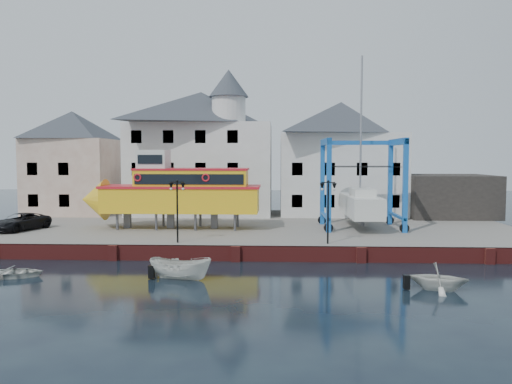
{
  "coord_description": "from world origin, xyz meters",
  "views": [
    {
      "loc": [
        2.69,
        -31.58,
        6.7
      ],
      "look_at": [
        1.0,
        7.0,
        4.0
      ],
      "focal_mm": 35.0,
      "sensor_mm": 36.0,
      "label": 1
    }
  ],
  "objects": [
    {
      "name": "van",
      "position": [
        -17.4,
        6.22,
        1.66
      ],
      "size": [
        3.59,
        5.23,
        1.33
      ],
      "primitive_type": "imported",
      "rotation": [
        0.0,
        0.0,
        -0.32
      ],
      "color": "black",
      "rests_on": "hardstanding"
    },
    {
      "name": "tour_boat",
      "position": [
        -5.87,
        7.88,
        3.96
      ],
      "size": [
        14.41,
        3.52,
        6.27
      ],
      "rotation": [
        0.0,
        0.0,
        -0.0
      ],
      "color": "#59595E",
      "rests_on": "hardstanding"
    },
    {
      "name": "motorboat_a",
      "position": [
        -2.65,
        -4.78,
        0.0
      ],
      "size": [
        3.88,
        2.2,
        1.41
      ],
      "primitive_type": "imported",
      "rotation": [
        0.0,
        0.0,
        1.33
      ],
      "color": "silver",
      "rests_on": "ground"
    },
    {
      "name": "ground",
      "position": [
        0.0,
        0.0,
        0.0
      ],
      "size": [
        140.0,
        140.0,
        0.0
      ],
      "primitive_type": "plane",
      "color": "black",
      "rests_on": "ground"
    },
    {
      "name": "hardstanding",
      "position": [
        0.0,
        11.0,
        0.5
      ],
      "size": [
        44.0,
        22.0,
        1.0
      ],
      "primitive_type": "cube",
      "color": "slate",
      "rests_on": "ground"
    },
    {
      "name": "building_white_main",
      "position": [
        -4.87,
        18.39,
        7.34
      ],
      "size": [
        14.0,
        8.3,
        14.0
      ],
      "color": "silver",
      "rests_on": "hardstanding"
    },
    {
      "name": "motorboat_d",
      "position": [
        -12.2,
        -4.68,
        0.0
      ],
      "size": [
        3.71,
        2.89,
        0.7
      ],
      "primitive_type": "imported",
      "rotation": [
        0.0,
        0.0,
        1.71
      ],
      "color": "silver",
      "rests_on": "ground"
    },
    {
      "name": "building_pink",
      "position": [
        -18.0,
        18.0,
        6.15
      ],
      "size": [
        8.0,
        7.0,
        10.3
      ],
      "color": "tan",
      "rests_on": "hardstanding"
    },
    {
      "name": "lamp_post_left",
      "position": [
        -4.0,
        1.2,
        4.17
      ],
      "size": [
        1.12,
        0.32,
        4.2
      ],
      "color": "black",
      "rests_on": "hardstanding"
    },
    {
      "name": "motorboat_c",
      "position": [
        10.82,
        -6.44,
        0.0
      ],
      "size": [
        3.42,
        3.15,
        1.5
      ],
      "primitive_type": "imported",
      "rotation": [
        0.0,
        0.0,
        1.29
      ],
      "color": "silver",
      "rests_on": "ground"
    },
    {
      "name": "shed_dark",
      "position": [
        19.0,
        17.0,
        3.0
      ],
      "size": [
        8.0,
        7.0,
        4.0
      ],
      "primitive_type": "cube",
      "color": "black",
      "rests_on": "hardstanding"
    },
    {
      "name": "building_white_right",
      "position": [
        9.0,
        19.0,
        6.6
      ],
      "size": [
        12.0,
        8.0,
        11.2
      ],
      "color": "silver",
      "rests_on": "hardstanding"
    },
    {
      "name": "travel_lift",
      "position": [
        9.36,
        9.37,
        3.3
      ],
      "size": [
        6.51,
        9.15,
        13.77
      ],
      "rotation": [
        0.0,
        0.0,
        0.02
      ],
      "color": "#1668A6",
      "rests_on": "hardstanding"
    },
    {
      "name": "lamp_post_right",
      "position": [
        6.0,
        1.2,
        4.17
      ],
      "size": [
        1.12,
        0.32,
        4.2
      ],
      "color": "black",
      "rests_on": "hardstanding"
    },
    {
      "name": "quay_wall",
      "position": [
        -0.0,
        0.1,
        0.5
      ],
      "size": [
        44.0,
        0.47,
        1.0
      ],
      "color": "maroon",
      "rests_on": "ground"
    }
  ]
}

